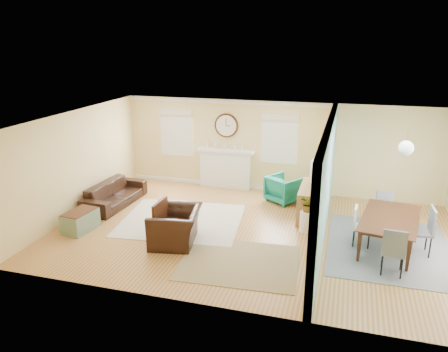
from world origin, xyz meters
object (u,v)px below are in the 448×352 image
Objects in this scene: sofa at (115,194)px; dining_table at (390,233)px; eames_chair at (176,226)px; credenza at (310,202)px; green_chair at (284,189)px.

sofa is 1.05× the size of dining_table.
credenza is (2.64, 2.26, 0.02)m from eames_chair.
sofa is 2.61× the size of green_chair.
dining_table is at bearing 92.74° from eames_chair.
green_chair is 1.18m from credenza.
credenza is (0.77, -0.89, 0.04)m from green_chair.
credenza is at bearing -80.37° from sofa.
eames_chair is at bearing -121.50° from sofa.
sofa is 1.42× the size of credenza.
green_chair is (4.29, 1.48, 0.06)m from sofa.
dining_table is (4.44, 1.01, -0.03)m from eames_chair.
green_chair is 3.34m from dining_table.
credenza is 0.74× the size of dining_table.
sofa is at bearing -173.29° from credenza.
credenza reaches higher than sofa.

